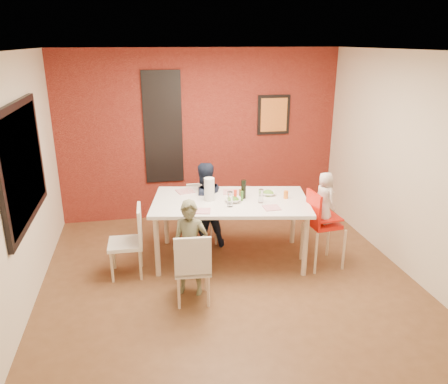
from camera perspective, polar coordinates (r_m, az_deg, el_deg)
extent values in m
plane|color=brown|center=(5.50, 0.61, -11.42)|extent=(4.50, 4.50, 0.00)
cube|color=white|center=(4.73, 0.73, 17.99)|extent=(4.50, 4.50, 0.02)
cube|color=beige|center=(7.10, -3.05, 7.40)|extent=(4.50, 0.02, 2.70)
cube|color=beige|center=(2.95, 9.73, -10.59)|extent=(4.50, 0.02, 2.70)
cube|color=beige|center=(5.02, -25.37, 0.50)|extent=(0.02, 4.50, 2.70)
cube|color=beige|center=(5.82, 22.95, 3.24)|extent=(0.02, 4.50, 2.70)
cube|color=maroon|center=(7.08, -3.03, 7.37)|extent=(4.50, 0.02, 2.70)
cube|color=black|center=(5.14, -24.86, 3.33)|extent=(0.05, 1.70, 1.30)
cube|color=black|center=(5.14, -24.70, 3.34)|extent=(0.02, 1.55, 1.15)
cube|color=silver|center=(6.98, -7.97, 8.30)|extent=(0.55, 0.03, 1.70)
cube|color=black|center=(6.97, -7.96, 8.29)|extent=(0.60, 0.03, 1.76)
cube|color=black|center=(7.27, 6.50, 9.99)|extent=(0.54, 0.03, 0.64)
cube|color=orange|center=(7.25, 6.54, 9.97)|extent=(0.44, 0.01, 0.54)
cube|color=white|center=(5.68, 0.86, -1.27)|extent=(2.18, 1.47, 0.04)
cylinder|color=#C8AF94|center=(5.47, -8.74, -7.11)|extent=(0.07, 0.07, 0.79)
cylinder|color=#C8AF94|center=(6.32, -7.59, -3.34)|extent=(0.07, 0.07, 0.79)
cylinder|color=#C8AF94|center=(5.51, 10.56, -7.00)|extent=(0.07, 0.07, 0.79)
cylinder|color=#C8AF94|center=(6.35, 9.03, -3.28)|extent=(0.07, 0.07, 0.79)
cube|color=beige|center=(4.94, -4.15, -9.84)|extent=(0.42, 0.42, 0.05)
cube|color=beige|center=(4.68, -4.09, -8.49)|extent=(0.40, 0.06, 0.45)
cylinder|color=beige|center=(5.20, -2.37, -10.92)|extent=(0.03, 0.03, 0.39)
cylinder|color=beige|center=(4.92, -2.05, -12.81)|extent=(0.03, 0.03, 0.39)
cylinder|color=beige|center=(5.18, -6.02, -11.09)|extent=(0.03, 0.03, 0.39)
cylinder|color=beige|center=(4.91, -5.93, -12.99)|extent=(0.03, 0.03, 0.39)
cube|color=silver|center=(6.33, -2.82, -3.13)|extent=(0.41, 0.41, 0.04)
cube|color=silver|center=(6.41, -3.18, -0.73)|extent=(0.39, 0.06, 0.44)
cylinder|color=beige|center=(6.24, -3.91, -5.56)|extent=(0.03, 0.03, 0.38)
cylinder|color=beige|center=(6.52, -4.45, -4.43)|extent=(0.03, 0.03, 0.38)
cylinder|color=beige|center=(6.30, -1.06, -5.27)|extent=(0.03, 0.03, 0.38)
cylinder|color=beige|center=(6.58, -1.72, -4.16)|extent=(0.03, 0.03, 0.38)
cube|color=white|center=(5.56, -12.74, -6.59)|extent=(0.43, 0.43, 0.05)
cube|color=white|center=(5.46, -10.94, -4.26)|extent=(0.05, 0.42, 0.47)
cylinder|color=#C8B795|center=(5.83, -14.19, -7.90)|extent=(0.03, 0.03, 0.41)
cylinder|color=#C8B795|center=(5.80, -10.82, -7.75)|extent=(0.03, 0.03, 0.41)
cylinder|color=#C8B795|center=(5.53, -14.43, -9.49)|extent=(0.03, 0.03, 0.41)
cylinder|color=#C8B795|center=(5.50, -10.86, -9.34)|extent=(0.03, 0.03, 0.41)
cube|color=red|center=(5.74, 12.93, -4.09)|extent=(0.39, 0.39, 0.05)
cube|color=red|center=(5.58, 11.61, -2.08)|extent=(0.07, 0.36, 0.42)
cube|color=red|center=(5.70, 13.00, -3.17)|extent=(0.39, 0.39, 0.02)
cylinder|color=#CAB496|center=(5.81, 15.40, -7.29)|extent=(0.03, 0.03, 0.55)
cylinder|color=#CAB496|center=(5.62, 11.91, -7.94)|extent=(0.03, 0.03, 0.55)
cylinder|color=#CAB496|center=(6.11, 13.44, -5.74)|extent=(0.03, 0.03, 0.55)
cylinder|color=#CAB496|center=(5.93, 10.09, -6.29)|extent=(0.03, 0.03, 0.55)
imported|color=#5D5D42|center=(5.01, -4.42, -7.33)|extent=(0.48, 0.40, 1.14)
imported|color=black|center=(6.10, -2.63, -1.77)|extent=(0.67, 0.57, 1.24)
imported|color=beige|center=(5.61, 13.01, -0.75)|extent=(0.29, 0.37, 0.66)
cube|color=silver|center=(5.30, -2.84, -2.49)|extent=(0.23, 0.23, 0.01)
cube|color=white|center=(5.95, 0.96, 0.01)|extent=(0.26, 0.26, 0.01)
cube|color=silver|center=(5.43, 6.26, -2.05)|extent=(0.20, 0.20, 0.01)
cube|color=silver|center=(6.00, -5.10, 0.10)|extent=(0.27, 0.27, 0.01)
imported|color=white|center=(5.60, 1.19, -1.05)|extent=(0.25, 0.25, 0.05)
imported|color=white|center=(5.87, 5.78, -0.18)|extent=(0.24, 0.24, 0.05)
cylinder|color=black|center=(5.70, 2.57, 0.36)|extent=(0.07, 0.07, 0.25)
cylinder|color=white|center=(5.42, 0.79, -0.95)|extent=(0.07, 0.07, 0.19)
cylinder|color=silver|center=(5.57, 4.84, -0.52)|extent=(0.06, 0.06, 0.18)
cylinder|color=white|center=(5.62, -1.94, 0.36)|extent=(0.13, 0.13, 0.30)
cylinder|color=red|center=(5.60, 1.48, -0.48)|extent=(0.04, 0.04, 0.15)
cylinder|color=#356F25|center=(5.63, 2.36, -0.52)|extent=(0.03, 0.03, 0.13)
cylinder|color=brown|center=(5.70, 2.14, -0.25)|extent=(0.03, 0.03, 0.13)
cylinder|color=orange|center=(5.77, 8.08, -0.34)|extent=(0.06, 0.06, 0.10)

